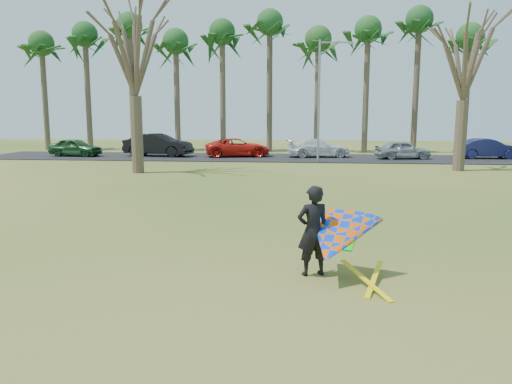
# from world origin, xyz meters

# --- Properties ---
(ground) EXTENTS (100.00, 100.00, 0.00)m
(ground) POSITION_xyz_m (0.00, 0.00, 0.00)
(ground) COLOR #264F11
(ground) RESTS_ON ground
(parking_strip) EXTENTS (46.00, 7.00, 0.06)m
(parking_strip) POSITION_xyz_m (0.00, 25.00, 0.03)
(parking_strip) COLOR black
(parking_strip) RESTS_ON ground
(palm_0) EXTENTS (4.84, 4.84, 10.84)m
(palm_0) POSITION_xyz_m (-22.00, 31.00, 9.17)
(palm_0) COLOR #4A3C2C
(palm_0) RESTS_ON ground
(palm_1) EXTENTS (4.84, 4.84, 11.54)m
(palm_1) POSITION_xyz_m (-18.00, 31.00, 9.85)
(palm_1) COLOR brown
(palm_1) RESTS_ON ground
(palm_2) EXTENTS (4.84, 4.84, 12.24)m
(palm_2) POSITION_xyz_m (-14.00, 31.00, 10.52)
(palm_2) COLOR #4D3E2E
(palm_2) RESTS_ON ground
(palm_3) EXTENTS (4.84, 4.84, 10.84)m
(palm_3) POSITION_xyz_m (-10.00, 31.00, 9.17)
(palm_3) COLOR #4E3F2E
(palm_3) RESTS_ON ground
(palm_4) EXTENTS (4.84, 4.84, 11.54)m
(palm_4) POSITION_xyz_m (-6.00, 31.00, 9.85)
(palm_4) COLOR brown
(palm_4) RESTS_ON ground
(palm_5) EXTENTS (4.84, 4.84, 12.24)m
(palm_5) POSITION_xyz_m (-2.00, 31.00, 10.52)
(palm_5) COLOR #46392A
(palm_5) RESTS_ON ground
(palm_6) EXTENTS (4.84, 4.84, 10.84)m
(palm_6) POSITION_xyz_m (2.00, 31.00, 9.17)
(palm_6) COLOR #4D402E
(palm_6) RESTS_ON ground
(palm_7) EXTENTS (4.84, 4.84, 11.54)m
(palm_7) POSITION_xyz_m (6.00, 31.00, 9.85)
(palm_7) COLOR #4D3C2E
(palm_7) RESTS_ON ground
(palm_8) EXTENTS (4.84, 4.84, 12.24)m
(palm_8) POSITION_xyz_m (10.00, 31.00, 10.52)
(palm_8) COLOR #46372A
(palm_8) RESTS_ON ground
(palm_9) EXTENTS (4.84, 4.84, 10.84)m
(palm_9) POSITION_xyz_m (14.00, 31.00, 9.17)
(palm_9) COLOR #4F3D2F
(palm_9) RESTS_ON ground
(bare_tree_left) EXTENTS (6.60, 6.60, 9.70)m
(bare_tree_left) POSITION_xyz_m (-8.00, 15.00, 6.92)
(bare_tree_left) COLOR #453829
(bare_tree_left) RESTS_ON ground
(bare_tree_right) EXTENTS (6.27, 6.27, 9.21)m
(bare_tree_right) POSITION_xyz_m (10.00, 18.00, 6.57)
(bare_tree_right) COLOR #4F3F2F
(bare_tree_right) RESTS_ON ground
(streetlight) EXTENTS (2.28, 0.18, 8.00)m
(streetlight) POSITION_xyz_m (2.16, 22.00, 4.46)
(streetlight) COLOR gray
(streetlight) RESTS_ON ground
(car_0) EXTENTS (4.08, 2.01, 1.34)m
(car_0) POSITION_xyz_m (-16.17, 24.36, 0.73)
(car_0) COLOR #1B4420
(car_0) RESTS_ON parking_strip
(car_1) EXTENTS (5.35, 2.53, 1.69)m
(car_1) POSITION_xyz_m (-9.95, 25.07, 0.91)
(car_1) COLOR black
(car_1) RESTS_ON parking_strip
(car_2) EXTENTS (5.29, 3.39, 1.36)m
(car_2) POSITION_xyz_m (-3.89, 25.34, 0.74)
(car_2) COLOR red
(car_2) RESTS_ON parking_strip
(car_3) EXTENTS (4.89, 2.63, 1.35)m
(car_3) POSITION_xyz_m (2.10, 25.61, 0.73)
(car_3) COLOR white
(car_3) RESTS_ON parking_strip
(car_4) EXTENTS (4.03, 2.17, 1.30)m
(car_4) POSITION_xyz_m (8.02, 24.67, 0.71)
(car_4) COLOR gray
(car_4) RESTS_ON parking_strip
(car_5) EXTENTS (4.43, 1.78, 1.43)m
(car_5) POSITION_xyz_m (14.13, 25.66, 0.78)
(car_5) COLOR #181B49
(car_5) RESTS_ON parking_strip
(kite_flyer) EXTENTS (2.13, 2.39, 2.02)m
(kite_flyer) POSITION_xyz_m (1.96, -1.99, 0.86)
(kite_flyer) COLOR black
(kite_flyer) RESTS_ON ground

